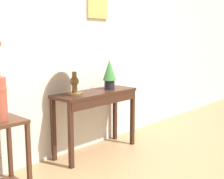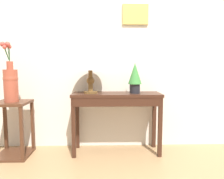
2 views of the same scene
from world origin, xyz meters
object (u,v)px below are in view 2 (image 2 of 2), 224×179
at_px(potted_plant_on_console, 135,77).
at_px(pedestal_stand_left, 13,129).
at_px(table_lamp, 90,61).
at_px(flower_vase_tall, 11,81).
at_px(console_table, 117,103).

xyz_separation_m(potted_plant_on_console, pedestal_stand_left, (-1.46, -0.06, -0.62)).
distance_m(table_lamp, potted_plant_on_console, 0.57).
height_order(pedestal_stand_left, flower_vase_tall, flower_vase_tall).
xyz_separation_m(console_table, flower_vase_tall, (-1.24, -0.06, 0.27)).
relative_size(table_lamp, potted_plant_on_console, 1.43).
bearing_deg(pedestal_stand_left, potted_plant_on_console, 2.46).
distance_m(pedestal_stand_left, flower_vase_tall, 0.57).
xyz_separation_m(pedestal_stand_left, flower_vase_tall, (-0.00, -0.00, 0.57)).
bearing_deg(console_table, table_lamp, 176.02).
bearing_deg(pedestal_stand_left, flower_vase_tall, -128.45).
bearing_deg(flower_vase_tall, console_table, 2.74).
bearing_deg(potted_plant_on_console, table_lamp, 178.14).
relative_size(potted_plant_on_console, flower_vase_tall, 0.53).
distance_m(console_table, flower_vase_tall, 1.27).
relative_size(table_lamp, pedestal_stand_left, 0.79).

